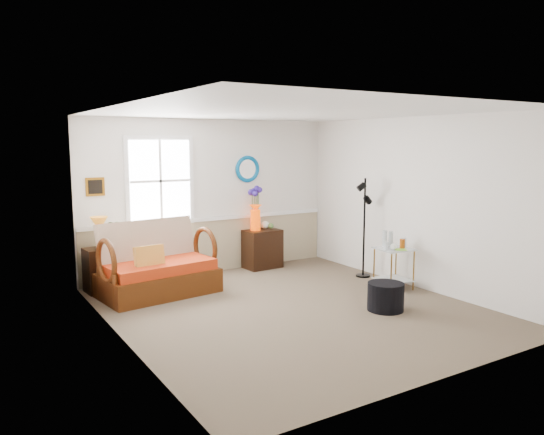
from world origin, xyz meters
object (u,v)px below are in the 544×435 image
cabinet (262,249)px  ottoman (386,297)px  floor_lamp (364,228)px  loveseat (158,259)px  side_table (394,268)px  lamp_stand (98,270)px

cabinet → ottoman: 2.95m
floor_lamp → ottoman: 1.90m
floor_lamp → cabinet: bearing=143.7°
cabinet → loveseat: bearing=-166.1°
floor_lamp → side_table: bearing=-81.3°
loveseat → ottoman: loveseat is taller
loveseat → ottoman: (2.30, -2.30, -0.35)m
side_table → ottoman: size_ratio=1.30×
cabinet → floor_lamp: bearing=-55.2°
cabinet → ottoman: size_ratio=1.41×
cabinet → side_table: bearing=-68.7°
loveseat → side_table: 3.53m
ottoman → side_table: bearing=40.3°
lamp_stand → ottoman: bearing=-43.8°
lamp_stand → cabinet: (2.86, 0.05, 0.01)m
cabinet → floor_lamp: size_ratio=0.41×
loveseat → floor_lamp: floor_lamp is taller
loveseat → ottoman: bearing=-51.9°
cabinet → side_table: cabinet is taller
floor_lamp → ottoman: floor_lamp is taller
loveseat → floor_lamp: (3.25, -0.77, 0.29)m
lamp_stand → side_table: size_ratio=1.05×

